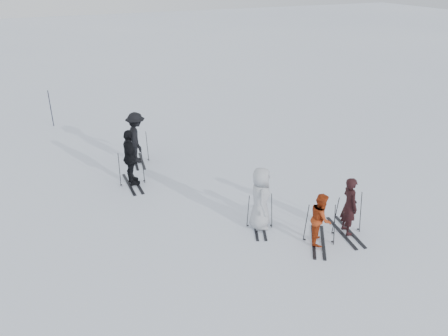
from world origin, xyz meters
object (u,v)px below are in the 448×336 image
(skier_red, at_px, (321,219))
(piste_marker, at_px, (51,109))
(skier_near_dark, at_px, (349,207))
(skier_uphill_far, at_px, (137,138))
(skier_grey, at_px, (260,199))
(skier_uphill_left, at_px, (130,158))

(skier_red, bearing_deg, piste_marker, 56.77)
(skier_near_dark, xyz_separation_m, piste_marker, (-7.03, 13.09, -0.00))
(skier_near_dark, bearing_deg, skier_uphill_far, 39.51)
(skier_red, relative_size, skier_grey, 0.79)
(skier_uphill_far, bearing_deg, skier_uphill_left, 166.99)
(skier_uphill_left, relative_size, piste_marker, 1.15)
(skier_red, xyz_separation_m, skier_grey, (-1.14, 1.37, 0.19))
(skier_red, distance_m, skier_uphill_far, 8.13)
(skier_uphill_far, bearing_deg, piste_marker, 32.25)
(skier_uphill_far, xyz_separation_m, piste_marker, (-2.73, 5.73, -0.12))
(skier_uphill_left, distance_m, skier_uphill_far, 1.94)
(skier_near_dark, relative_size, piste_marker, 1.00)
(skier_near_dark, bearing_deg, piste_marker, 37.44)
(skier_red, height_order, piste_marker, piste_marker)
(skier_near_dark, xyz_separation_m, skier_red, (-1.01, -0.08, -0.12))
(skier_near_dark, bearing_deg, skier_red, 103.75)
(skier_red, bearing_deg, skier_uphill_left, 67.31)
(skier_near_dark, relative_size, skier_uphill_left, 0.87)
(skier_uphill_left, bearing_deg, skier_near_dark, -138.50)
(skier_near_dark, xyz_separation_m, skier_uphill_left, (-4.95, 5.53, 0.13))
(piste_marker, bearing_deg, skier_red, -65.44)
(skier_red, distance_m, skier_uphill_left, 6.86)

